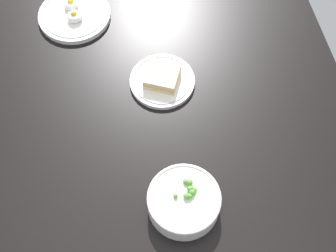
{
  "coord_description": "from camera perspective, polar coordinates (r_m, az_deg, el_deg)",
  "views": [
    {
      "loc": [
        -56.31,
        10.01,
        108.19
      ],
      "look_at": [
        0.0,
        0.0,
        6.0
      ],
      "focal_mm": 49.85,
      "sensor_mm": 36.0,
      "label": 1
    }
  ],
  "objects": [
    {
      "name": "plate_eggs",
      "position": [
        1.43,
        -11.38,
        13.24
      ],
      "size": [
        21.12,
        21.12,
        4.74
      ],
      "color": "white",
      "rests_on": "dining_table"
    },
    {
      "name": "plate_sandwich",
      "position": [
        1.25,
        -0.71,
        5.72
      ],
      "size": [
        17.51,
        17.51,
        4.41
      ],
      "color": "white",
      "rests_on": "dining_table"
    },
    {
      "name": "bowl_peas",
      "position": [
        1.08,
        1.74,
        -9.24
      ],
      "size": [
        16.88,
        16.88,
        6.78
      ],
      "color": "white",
      "rests_on": "dining_table"
    },
    {
      "name": "dining_table",
      "position": [
        1.21,
        0.0,
        -0.93
      ],
      "size": [
        136.3,
        99.36,
        4.0
      ],
      "primitive_type": "cube",
      "color": "black",
      "rests_on": "ground"
    }
  ]
}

